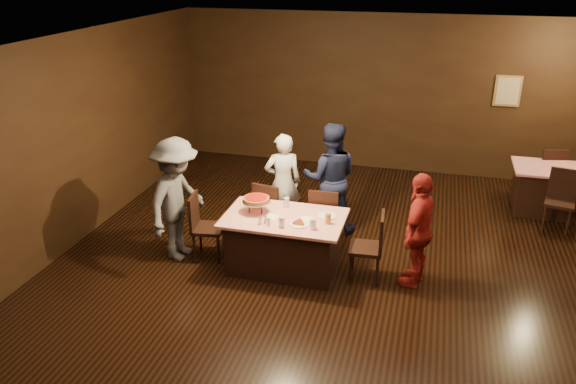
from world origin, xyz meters
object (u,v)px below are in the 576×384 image
object	(u,v)px
chair_far_right	(325,217)
chair_end_left	(208,227)
chair_far_left	(272,211)
glass_front_right	(313,224)
glass_amber	(328,219)
diner_white_jacket	(283,182)
chair_back_near	(560,201)
diner_grey_knit	(177,200)
back_table	(552,190)
chair_back_far	(547,172)
diner_red_shirt	(419,230)
plate_empty	(327,216)
glass_front_left	(282,222)
chair_end_right	(366,247)
diner_navy_hoodie	(330,178)
glass_back	(286,203)
pizza_stand	(256,200)
main_table	(284,242)

from	to	relation	value
chair_far_right	chair_end_left	size ratio (longest dim) A/B	1.00
chair_far_left	chair_end_left	bearing A→B (deg)	58.72
chair_far_right	glass_front_right	distance (m)	1.07
chair_far_right	glass_amber	world-z (taller)	chair_far_right
diner_white_jacket	chair_back_near	bearing A→B (deg)	170.27
chair_end_left	diner_grey_knit	bearing A→B (deg)	91.05
back_table	chair_back_far	world-z (taller)	chair_back_far
diner_red_shirt	glass_amber	size ratio (longest dim) A/B	10.98
plate_empty	chair_far_left	bearing A→B (deg)	147.72
back_table	diner_grey_knit	world-z (taller)	diner_grey_knit
chair_far_right	glass_front_left	world-z (taller)	chair_far_right
chair_end_right	chair_back_near	bearing A→B (deg)	125.88
chair_end_right	chair_back_far	world-z (taller)	same
chair_far_left	diner_grey_knit	world-z (taller)	diner_grey_knit
diner_grey_knit	diner_red_shirt	distance (m)	3.26
chair_end_left	chair_end_right	bearing A→B (deg)	-98.69
chair_far_right	diner_navy_hoodie	bearing A→B (deg)	-89.59
chair_far_right	chair_end_right	distance (m)	1.03
chair_end_right	diner_red_shirt	xyz separation A→B (m)	(0.64, 0.07, 0.29)
glass_amber	diner_navy_hoodie	bearing A→B (deg)	99.85
glass_front_left	chair_far_left	bearing A→B (deg)	113.20
diner_grey_knit	glass_front_right	size ratio (longest dim) A/B	12.52
back_table	chair_back_near	size ratio (longest dim) A/B	1.37
chair_back_far	glass_front_right	xyz separation A→B (m)	(-3.34, -3.77, 0.37)
plate_empty	glass_back	size ratio (longest dim) A/B	1.79
diner_navy_hoodie	glass_amber	bearing A→B (deg)	89.19
chair_far_right	glass_amber	distance (m)	0.90
pizza_stand	glass_back	distance (m)	0.44
chair_end_left	diner_navy_hoodie	distance (m)	2.00
chair_back_near	chair_back_far	bearing A→B (deg)	101.58
glass_back	diner_grey_knit	bearing A→B (deg)	-165.75
glass_front_right	glass_back	bearing A→B (deg)	132.27
chair_back_near	diner_grey_knit	xyz separation A→B (m)	(-5.29, -2.29, 0.40)
chair_end_left	pizza_stand	distance (m)	0.85
pizza_stand	glass_front_right	distance (m)	0.91
main_table	chair_back_near	size ratio (longest dim) A/B	1.68
chair_back_far	diner_grey_knit	distance (m)	6.41
chair_end_left	chair_end_right	size ratio (longest dim) A/B	1.00
chair_far_left	chair_end_right	world-z (taller)	same
diner_white_jacket	main_table	bearing A→B (deg)	82.32
chair_end_left	diner_navy_hoodie	xyz separation A→B (m)	(1.47, 1.30, 0.38)
glass_front_right	chair_far_right	bearing A→B (deg)	92.86
main_table	glass_front_right	xyz separation A→B (m)	(0.45, -0.25, 0.46)
chair_far_left	glass_back	xyz separation A→B (m)	(0.35, -0.45, 0.37)
diner_white_jacket	glass_back	xyz separation A→B (m)	(0.29, -0.87, 0.07)
chair_back_near	glass_front_left	bearing A→B (deg)	-134.45
chair_far_right	plate_empty	bearing A→B (deg)	100.83
back_table	glass_amber	size ratio (longest dim) A/B	9.29
chair_far_right	diner_grey_knit	size ratio (longest dim) A/B	0.54
chair_end_right	main_table	bearing A→B (deg)	-93.66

